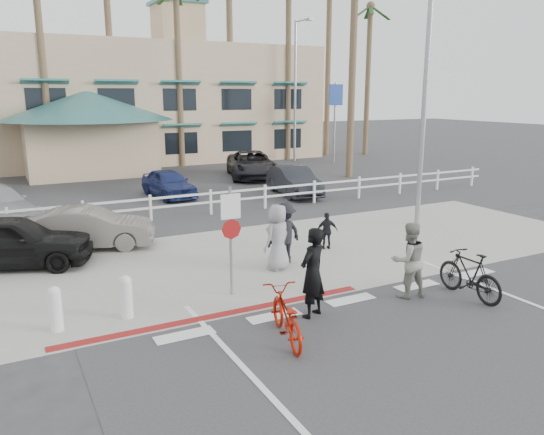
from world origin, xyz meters
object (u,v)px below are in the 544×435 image
bike_black (470,275)px  car_white_sedan (89,228)px  bike_red (286,316)px  car_red_compact (11,241)px  sign_post (231,236)px

bike_black → car_white_sedan: (-7.18, 8.34, 0.08)m
bike_red → car_red_compact: car_red_compact is taller
bike_red → car_red_compact: size_ratio=0.45×
car_white_sedan → car_red_compact: bearing=130.2°
sign_post → car_red_compact: bearing=133.8°
sign_post → car_red_compact: 6.57m
bike_red → car_white_sedan: car_white_sedan is taller
bike_black → car_white_sedan: bearing=-48.5°
sign_post → car_white_sedan: bearing=112.6°
car_red_compact → bike_red: bearing=-128.9°
sign_post → car_red_compact: (-4.52, 4.71, -0.72)m
car_white_sedan → bike_black: bearing=-121.5°
bike_red → bike_black: (4.87, -0.04, 0.06)m
sign_post → bike_red: sign_post is taller
sign_post → bike_red: 2.85m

